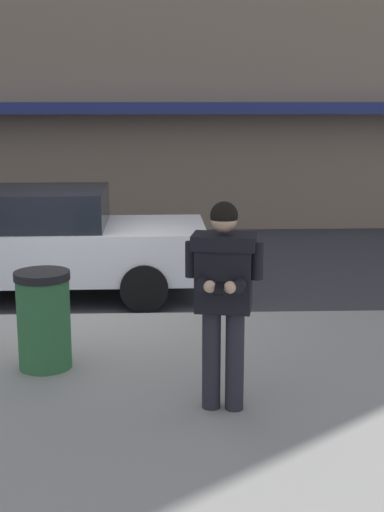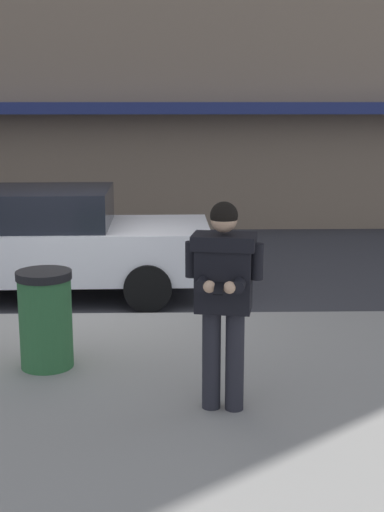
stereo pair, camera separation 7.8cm
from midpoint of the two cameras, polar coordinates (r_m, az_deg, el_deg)
ground_plane at (r=9.28m, az=-9.38°, el=-5.05°), size 80.00×80.00×0.00m
sidewalk at (r=6.51m, az=-3.62°, el=-11.92°), size 32.00×5.30×0.14m
curb_paint_line at (r=9.25m, az=-3.17°, el=-4.93°), size 28.00×0.12×0.01m
parked_sedan_mid at (r=10.32m, az=-12.04°, el=1.13°), size 4.53×1.99×1.54m
man_texting_on_phone at (r=5.93m, az=2.16°, el=-2.25°), size 0.64×0.63×1.81m
trash_bin at (r=7.20m, az=-12.08°, el=-4.99°), size 0.55×0.55×0.98m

